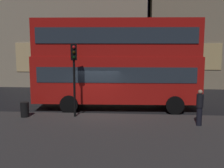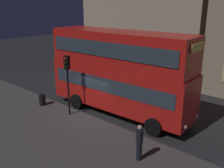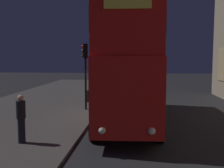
% 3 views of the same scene
% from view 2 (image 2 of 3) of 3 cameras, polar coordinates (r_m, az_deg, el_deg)
% --- Properties ---
extents(ground_plane, '(80.00, 80.00, 0.00)m').
position_cam_2_polar(ground_plane, '(17.20, -3.76, -6.80)').
color(ground_plane, '#232326').
extents(sidewalk_slab, '(44.00, 8.32, 0.12)m').
position_cam_2_polar(sidewalk_slab, '(14.62, -17.01, -12.07)').
color(sidewalk_slab, '#423F3D').
rests_on(sidewalk_slab, ground).
extents(double_decker_bus, '(10.21, 3.12, 5.49)m').
position_cam_2_polar(double_decker_bus, '(16.39, 1.60, 3.38)').
color(double_decker_bus, red).
rests_on(double_decker_bus, ground).
extents(traffic_light_near_kerb, '(0.37, 0.39, 3.93)m').
position_cam_2_polar(traffic_light_near_kerb, '(16.15, -10.03, 2.44)').
color(traffic_light_near_kerb, black).
rests_on(traffic_light_near_kerb, sidewalk_slab).
extents(pedestrian, '(0.33, 0.33, 1.78)m').
position_cam_2_polar(pedestrian, '(12.02, 6.17, -12.85)').
color(pedestrian, black).
rests_on(pedestrian, sidewalk_slab).
extents(litter_bin, '(0.45, 0.45, 0.81)m').
position_cam_2_polar(litter_bin, '(18.87, -15.41, -3.43)').
color(litter_bin, black).
rests_on(litter_bin, sidewalk_slab).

